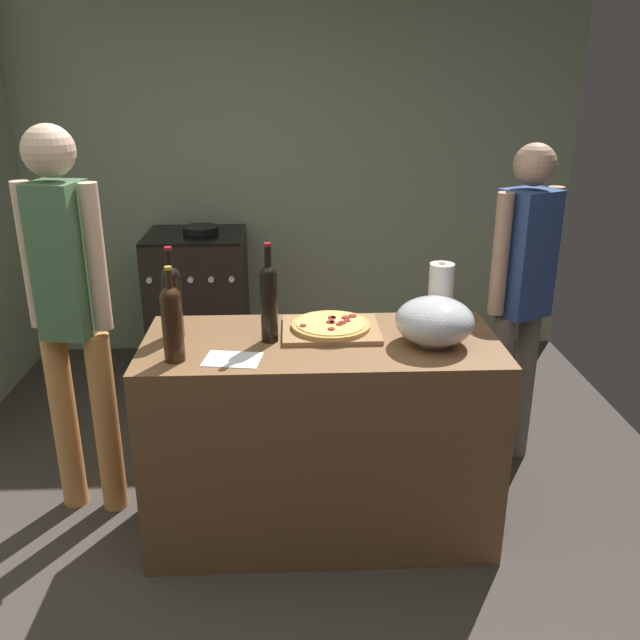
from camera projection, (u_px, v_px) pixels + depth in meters
name	position (u px, v px, depth m)	size (l,w,h in m)	color
ground_plane	(279.00, 448.00, 3.63)	(4.01, 3.45, 0.02)	#3F3833
kitchen_wall_rear	(278.00, 165.00, 4.56)	(4.01, 0.10, 2.60)	#99A889
counter	(321.00, 436.00, 2.87)	(1.44, 0.63, 0.88)	brown
cutting_board	(331.00, 330.00, 2.80)	(0.40, 0.32, 0.02)	#9E7247
pizza	(331.00, 325.00, 2.79)	(0.33, 0.33, 0.03)	tan
mixing_bowl	(435.00, 321.00, 2.65)	(0.31, 0.31, 0.19)	#B2B2B7
paper_towel_roll	(441.00, 292.00, 2.89)	(0.11, 0.11, 0.26)	white
wine_bottle_amber	(172.00, 298.00, 2.69)	(0.08, 0.08, 0.38)	black
wine_bottle_clear	(172.00, 321.00, 2.47)	(0.08, 0.08, 0.36)	#331E0F
wine_bottle_green	(269.00, 299.00, 2.65)	(0.07, 0.07, 0.40)	black
recipe_sheet	(232.00, 359.00, 2.53)	(0.21, 0.15, 0.00)	white
stove	(199.00, 302.00, 4.45)	(0.62, 0.58, 0.97)	black
person_in_stripes	(69.00, 304.00, 2.81)	(0.36, 0.23, 1.72)	#D88C4C
person_in_red	(521.00, 289.00, 3.22)	(0.36, 0.28, 1.60)	slate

